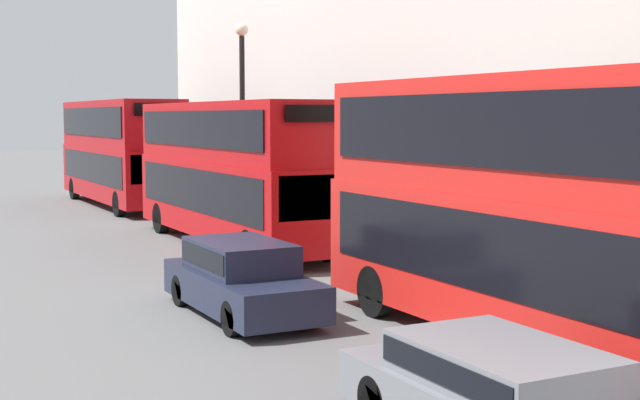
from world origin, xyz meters
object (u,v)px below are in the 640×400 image
object	(u,v)px
bus_third_in_queue	(120,148)
bus_second_in_queue	(235,167)
car_hatchback	(241,276)
bus_leading	(561,203)
car_dark_sedan	(505,395)

from	to	relation	value
bus_third_in_queue	bus_second_in_queue	bearing A→B (deg)	-90.00
bus_second_in_queue	car_hatchback	bearing A→B (deg)	-111.16
bus_leading	car_hatchback	distance (m)	6.39
bus_leading	bus_second_in_queue	world-z (taller)	bus_leading
bus_second_in_queue	bus_leading	bearing A→B (deg)	-90.00
bus_third_in_queue	car_hatchback	bearing A→B (deg)	-98.73
bus_second_in_queue	bus_third_in_queue	distance (m)	13.37
bus_leading	bus_second_in_queue	xyz separation A→B (m)	(-0.00, 13.91, -0.13)
bus_third_in_queue	car_dark_sedan	size ratio (longest dim) A/B	2.41
bus_third_in_queue	car_dark_sedan	distance (m)	30.41
bus_second_in_queue	car_hatchback	xyz separation A→B (m)	(-3.40, -8.78, -1.60)
bus_second_in_queue	car_dark_sedan	world-z (taller)	bus_second_in_queue
bus_leading	car_hatchback	world-z (taller)	bus_leading
bus_second_in_queue	car_dark_sedan	xyz separation A→B (m)	(-3.40, -16.79, -1.69)
bus_leading	bus_second_in_queue	size ratio (longest dim) A/B	0.99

